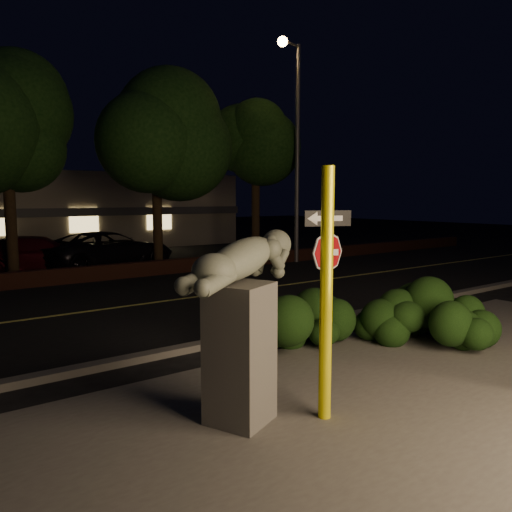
{
  "coord_description": "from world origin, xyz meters",
  "views": [
    {
      "loc": [
        -5.76,
        -4.6,
        2.66
      ],
      "look_at": [
        -0.31,
        2.74,
        1.6
      ],
      "focal_mm": 35.0,
      "sensor_mm": 36.0,
      "label": 1
    }
  ],
  "objects_px": {
    "yellow_pole_left": "(326,296)",
    "parked_car_darkred": "(40,255)",
    "signpost": "(328,253)",
    "sculpture": "(241,307)",
    "parked_car_dark": "(108,250)",
    "streetlight": "(295,134)"
  },
  "relations": [
    {
      "from": "signpost",
      "to": "yellow_pole_left",
      "type": "bearing_deg",
      "value": -114.9
    },
    {
      "from": "yellow_pole_left",
      "to": "parked_car_dark",
      "type": "bearing_deg",
      "value": 79.76
    },
    {
      "from": "signpost",
      "to": "streetlight",
      "type": "height_order",
      "value": "streetlight"
    },
    {
      "from": "signpost",
      "to": "parked_car_dark",
      "type": "xyz_separation_m",
      "value": [
        0.76,
        12.45,
        -1.04
      ]
    },
    {
      "from": "parked_car_darkred",
      "to": "parked_car_dark",
      "type": "height_order",
      "value": "parked_car_dark"
    },
    {
      "from": "parked_car_darkred",
      "to": "sculpture",
      "type": "bearing_deg",
      "value": -167.06
    },
    {
      "from": "streetlight",
      "to": "parked_car_darkred",
      "type": "height_order",
      "value": "streetlight"
    },
    {
      "from": "yellow_pole_left",
      "to": "parked_car_darkred",
      "type": "xyz_separation_m",
      "value": [
        0.19,
        14.53,
        -0.85
      ]
    },
    {
      "from": "yellow_pole_left",
      "to": "parked_car_darkred",
      "type": "relative_size",
      "value": 0.66
    },
    {
      "from": "streetlight",
      "to": "parked_car_darkred",
      "type": "xyz_separation_m",
      "value": [
        -9.26,
        3.04,
        -4.6
      ]
    },
    {
      "from": "signpost",
      "to": "parked_car_darkred",
      "type": "distance_m",
      "value": 12.86
    },
    {
      "from": "sculpture",
      "to": "parked_car_dark",
      "type": "distance_m",
      "value": 14.16
    },
    {
      "from": "signpost",
      "to": "parked_car_darkred",
      "type": "bearing_deg",
      "value": 117.41
    },
    {
      "from": "yellow_pole_left",
      "to": "parked_car_dark",
      "type": "relative_size",
      "value": 0.59
    },
    {
      "from": "yellow_pole_left",
      "to": "parked_car_darkred",
      "type": "distance_m",
      "value": 14.56
    },
    {
      "from": "signpost",
      "to": "parked_car_darkred",
      "type": "xyz_separation_m",
      "value": [
        -1.62,
        12.72,
        -1.08
      ]
    },
    {
      "from": "yellow_pole_left",
      "to": "sculpture",
      "type": "xyz_separation_m",
      "value": [
        -0.84,
        0.54,
        -0.12
      ]
    },
    {
      "from": "sculpture",
      "to": "parked_car_darkred",
      "type": "xyz_separation_m",
      "value": [
        1.04,
        13.99,
        -0.73
      ]
    },
    {
      "from": "streetlight",
      "to": "sculpture",
      "type": "bearing_deg",
      "value": -146.82
    },
    {
      "from": "streetlight",
      "to": "parked_car_dark",
      "type": "height_order",
      "value": "streetlight"
    },
    {
      "from": "yellow_pole_left",
      "to": "streetlight",
      "type": "bearing_deg",
      "value": 50.56
    },
    {
      "from": "streetlight",
      "to": "signpost",
      "type": "bearing_deg",
      "value": -141.86
    }
  ]
}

